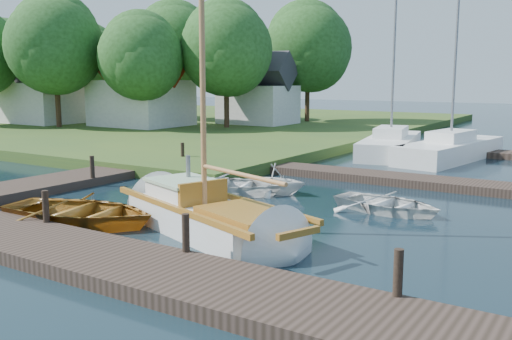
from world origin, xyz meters
The scene contains 27 objects.
ground centered at (0.00, 0.00, 0.00)m, with size 160.00×160.00×0.00m, color black.
near_dock centered at (0.00, -6.00, 0.15)m, with size 18.00×2.20×0.30m, color black.
left_dock centered at (-8.00, 2.00, 0.15)m, with size 2.20×18.00×0.30m, color black.
far_dock centered at (2.00, 6.50, 0.15)m, with size 14.00×1.60×0.30m, color black.
shore centered at (-28.00, 22.00, 0.25)m, with size 50.00×40.00×0.50m, color #314D20.
mooring_post_1 centered at (-3.00, -5.00, 0.70)m, with size 0.16×0.16×0.80m, color black.
mooring_post_2 centered at (1.50, -5.00, 0.70)m, with size 0.16×0.16×0.80m, color black.
mooring_post_3 centered at (6.00, -5.00, 0.70)m, with size 0.16×0.16×0.80m, color black.
mooring_post_4 centered at (-7.00, 0.00, 0.70)m, with size 0.16×0.16×0.80m, color black.
mooring_post_5 centered at (-7.00, 5.00, 0.70)m, with size 0.16×0.16×0.80m, color black.
sailboat centered at (0.50, -2.78, 0.34)m, with size 7.39×4.31×9.83m.
dinghy centered at (-3.04, -3.93, 0.45)m, with size 3.13×4.38×0.91m, color #8F5E1D.
tender_a centered at (-2.11, 1.49, 0.40)m, with size 2.75×3.85×0.80m, color white.
tender_b centered at (-0.74, 2.43, 0.56)m, with size 1.83×2.12×1.12m, color white.
tender_c centered at (3.33, 1.88, 0.34)m, with size 2.32×3.24×0.67m, color white.
marina_boat_0 centered at (-0.96, 14.13, 0.56)m, with size 3.69×8.07×9.87m.
marina_boat_1 centered at (2.12, 13.73, 0.57)m, with size 3.40×8.04×10.22m.
house_a centered at (-20.00, 16.00, 2.96)m, with size 6.30×5.00×6.29m.
house_b centered at (-28.00, 14.00, 2.77)m, with size 5.77×4.50×5.79m.
house_c centered at (-14.00, 22.00, 2.58)m, with size 5.25×4.00×5.28m.
tree_1 centered at (-24.00, 12.05, 6.09)m, with size 6.70×6.70×9.20m.
tree_2 centered at (-18.00, 14.05, 5.25)m, with size 5.83×5.75×7.82m.
tree_3 centered at (-14.00, 18.05, 5.81)m, with size 6.41×6.38×8.74m.
tree_4 centered at (-22.00, 22.05, 6.37)m, with size 7.01×7.01×9.66m.
tree_5 centered at (-30.00, 20.05, 5.42)m, with size 6.00×5.94×8.10m.
tree_6 centered at (-36.00, 16.05, 5.64)m, with size 6.24×6.20×8.46m.
tree_7 centered at (-12.00, 26.05, 6.20)m, with size 6.83×6.83×9.38m.
Camera 1 is at (8.89, -13.78, 3.85)m, focal length 40.00 mm.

